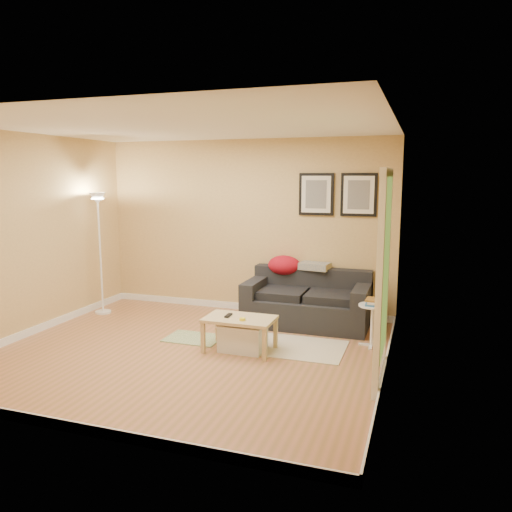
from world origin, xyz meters
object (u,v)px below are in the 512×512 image
sofa (307,298)px  coffee_table (240,334)px  book_stack (374,302)px  side_table (372,326)px  storage_bin (243,337)px  floor_lamp (100,257)px

sofa → coffee_table: 1.40m
sofa → book_stack: bearing=-32.9°
side_table → coffee_table: bearing=-155.4°
storage_bin → coffee_table: bearing=-130.2°
floor_lamp → storage_bin: bearing=-18.4°
sofa → floor_lamp: (-3.07, -0.40, 0.49)m
storage_bin → side_table: (1.44, 0.64, 0.09)m
sofa → coffee_table: size_ratio=2.08×
storage_bin → side_table: size_ratio=1.03×
sofa → side_table: (0.95, -0.62, -0.11)m
coffee_table → book_stack: bearing=10.3°
sofa → book_stack: sofa is taller
sofa → storage_bin: 1.37m
sofa → side_table: sofa is taller
side_table → floor_lamp: floor_lamp is taller
floor_lamp → side_table: bearing=-3.2°
book_stack → floor_lamp: 4.05m
book_stack → floor_lamp: bearing=169.1°
book_stack → side_table: bearing=-161.0°
coffee_table → book_stack: book_stack is taller
book_stack → floor_lamp: (-4.03, 0.22, 0.31)m
storage_bin → floor_lamp: (-2.58, 0.86, 0.70)m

